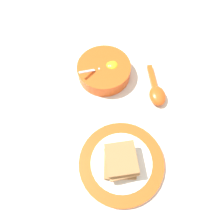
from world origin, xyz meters
name	(u,v)px	position (x,y,z in m)	size (l,w,h in m)	color
ground_plane	(125,126)	(0.00, 0.00, 0.00)	(3.00, 3.00, 0.00)	silver
egg_bowl	(104,70)	(-0.19, -0.02, 0.02)	(0.17, 0.17, 0.07)	#DB5119
toast_plate	(121,163)	(0.10, -0.04, 0.01)	(0.23, 0.23, 0.01)	#DB5119
toast_sandwich	(121,161)	(0.11, -0.04, 0.04)	(0.10, 0.10, 0.05)	#9E7042
soup_spoon	(157,93)	(-0.08, 0.12, 0.01)	(0.16, 0.06, 0.03)	#DB5119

